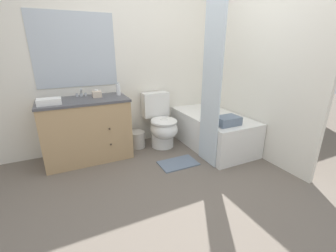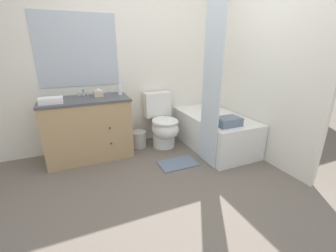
{
  "view_description": "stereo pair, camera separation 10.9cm",
  "coord_description": "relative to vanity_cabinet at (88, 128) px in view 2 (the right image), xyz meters",
  "views": [
    {
      "loc": [
        -1.03,
        -1.76,
        1.46
      ],
      "look_at": [
        0.14,
        0.68,
        0.49
      ],
      "focal_mm": 24.0,
      "sensor_mm": 36.0,
      "label": 1
    },
    {
      "loc": [
        -0.93,
        -1.81,
        1.46
      ],
      "look_at": [
        0.14,
        0.68,
        0.49
      ],
      "focal_mm": 24.0,
      "sensor_mm": 36.0,
      "label": 2
    }
  ],
  "objects": [
    {
      "name": "toilet",
      "position": [
        1.06,
        -0.06,
        -0.08
      ],
      "size": [
        0.41,
        0.65,
        0.79
      ],
      "color": "white",
      "rests_on": "ground_plane"
    },
    {
      "name": "ground_plane",
      "position": [
        0.79,
        -1.24,
        -0.42
      ],
      "size": [
        14.0,
        14.0,
        0.0
      ],
      "primitive_type": "plane",
      "color": "#6B6056"
    },
    {
      "name": "vanity_cabinet",
      "position": [
        0.0,
        0.0,
        0.0
      ],
      "size": [
        1.1,
        0.6,
        0.82
      ],
      "color": "tan",
      "rests_on": "ground_plane"
    },
    {
      "name": "tissue_box",
      "position": [
        0.18,
        0.06,
        0.45
      ],
      "size": [
        0.11,
        0.12,
        0.1
      ],
      "color": "beige",
      "rests_on": "vanity_cabinet"
    },
    {
      "name": "shower_curtain",
      "position": [
        1.39,
        -0.81,
        0.57
      ],
      "size": [
        0.01,
        0.37,
        1.97
      ],
      "color": "silver",
      "rests_on": "ground_plane"
    },
    {
      "name": "bath_towel_folded",
      "position": [
        1.66,
        -0.84,
        0.13
      ],
      "size": [
        0.32,
        0.22,
        0.11
      ],
      "color": "slate",
      "rests_on": "bathtub"
    },
    {
      "name": "wall_back",
      "position": [
        0.79,
        0.31,
        0.83
      ],
      "size": [
        8.0,
        0.06,
        2.5
      ],
      "color": "white",
      "rests_on": "ground_plane"
    },
    {
      "name": "bath_mat",
      "position": [
        1.02,
        -0.7,
        -0.41
      ],
      "size": [
        0.49,
        0.31,
        0.02
      ],
      "color": "slate",
      "rests_on": "ground_plane"
    },
    {
      "name": "bathtub",
      "position": [
        1.76,
        -0.39,
        -0.17
      ],
      "size": [
        0.73,
        1.35,
        0.49
      ],
      "color": "white",
      "rests_on": "ground_plane"
    },
    {
      "name": "wastebasket",
      "position": [
        0.7,
        0.04,
        -0.3
      ],
      "size": [
        0.24,
        0.24,
        0.24
      ],
      "color": "#B7B2A8",
      "rests_on": "ground_plane"
    },
    {
      "name": "soap_dispenser",
      "position": [
        0.47,
        0.06,
        0.48
      ],
      "size": [
        0.06,
        0.06,
        0.17
      ],
      "color": "white",
      "rests_on": "vanity_cabinet"
    },
    {
      "name": "sink_faucet",
      "position": [
        -0.0,
        0.17,
        0.44
      ],
      "size": [
        0.14,
        0.12,
        0.12
      ],
      "color": "silver",
      "rests_on": "vanity_cabinet"
    },
    {
      "name": "wall_right",
      "position": [
        2.16,
        -0.48,
        0.83
      ],
      "size": [
        0.05,
        2.52,
        2.5
      ],
      "color": "white",
      "rests_on": "ground_plane"
    },
    {
      "name": "hand_towel_folded",
      "position": [
        -0.38,
        -0.14,
        0.44
      ],
      "size": [
        0.26,
        0.15,
        0.07
      ],
      "color": "white",
      "rests_on": "vanity_cabinet"
    }
  ]
}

